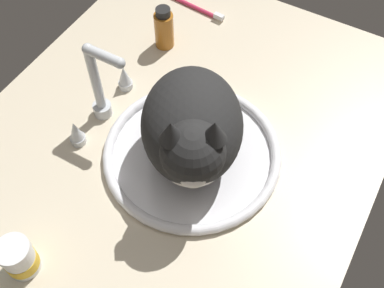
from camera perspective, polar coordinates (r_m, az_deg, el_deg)
The scene contains 7 objects.
countertop at distance 96.11cm, azimuth -3.49°, elevation -1.93°, with size 111.26×80.12×3.00cm, color beige.
sink_basin at distance 94.01cm, azimuth 0.00°, elevation -1.08°, with size 35.60×35.60×2.03cm.
faucet at distance 96.90cm, azimuth -11.02°, elevation 6.28°, with size 20.35×10.11×19.82cm.
cat at distance 84.45cm, azimuth 0.02°, elevation 1.70°, with size 32.65×28.58×21.70cm.
pill_bottle at distance 85.86cm, azimuth -20.18°, elevation -12.86°, with size 5.77×5.77×8.08cm.
amber_bottle at distance 112.09cm, azimuth -3.41°, elevation 13.78°, with size 4.50×4.50×10.55cm.
toothbrush at distance 124.13cm, azimuth 0.70°, elevation 16.12°, with size 2.70×16.35×1.70cm.
Camera 1 is at (-42.01, -30.69, 82.31)cm, focal length 44.07 mm.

